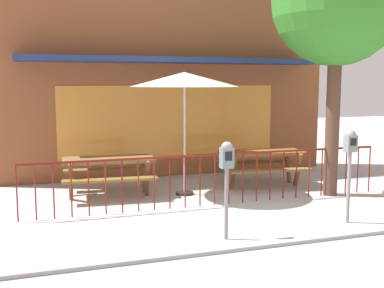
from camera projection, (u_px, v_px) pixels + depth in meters
The scene contains 10 objects.
ground at pixel (260, 235), 7.14m from camera, with size 40.00×40.00×0.00m, color #ACA9A9.
pub_storefront at pixel (168, 68), 11.57m from camera, with size 8.25×1.48×5.26m.
patio_fence_front at pixel (215, 170), 8.82m from camera, with size 6.95×0.04×0.97m.
picnic_table_left at pixel (108, 166), 9.53m from camera, with size 1.91×1.51×0.79m.
picnic_table_right at pixel (262, 158), 10.48m from camera, with size 1.94×1.55×0.79m.
patio_umbrella at pixel (184, 80), 9.44m from camera, with size 2.17×2.17×2.48m.
parking_meter_near at pixel (227, 164), 6.82m from camera, with size 0.18×0.17×1.44m.
parking_meter_far at pixel (350, 151), 7.63m from camera, with size 0.18×0.17×1.53m.
street_tree at pixel (337, 2), 9.20m from camera, with size 2.54×2.54×5.12m.
curb_edge at pixel (274, 245), 6.71m from camera, with size 11.54×0.20×0.11m, color gray.
Camera 1 is at (-3.14, -6.23, 2.29)m, focal length 44.52 mm.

